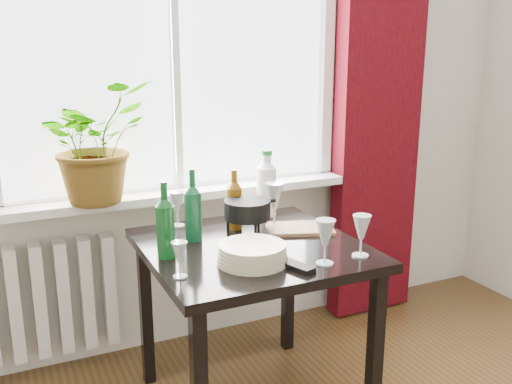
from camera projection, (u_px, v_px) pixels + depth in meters
name	position (u px, v px, depth m)	size (l,w,h in m)	color
window	(173.00, 29.00, 2.65)	(1.72, 0.08, 1.62)	white
windowsill	(183.00, 193.00, 2.78)	(1.72, 0.20, 0.04)	white
curtain	(379.00, 89.00, 3.09)	(0.50, 0.12, 2.56)	#37050B
radiator	(27.00, 303.00, 2.61)	(0.80, 0.10, 0.55)	silver
table	(252.00, 266.00, 2.34)	(0.85, 0.85, 0.74)	black
potted_plant	(94.00, 143.00, 2.50)	(0.48, 0.42, 0.54)	#2F711E
wine_bottle_left	(165.00, 220.00, 2.14)	(0.07, 0.07, 0.30)	#0D4619
wine_bottle_right	(193.00, 205.00, 2.33)	(0.07, 0.07, 0.30)	#0C4223
bottle_amber	(234.00, 199.00, 2.49)	(0.07, 0.07, 0.27)	brown
cleaning_bottle	(266.00, 182.00, 2.68)	(0.09, 0.09, 0.32)	white
wineglass_front_right	(325.00, 242.00, 2.09)	(0.07, 0.07, 0.18)	#B6C0C4
wineglass_far_right	(361.00, 235.00, 2.17)	(0.07, 0.07, 0.17)	silver
wineglass_back_center	(274.00, 204.00, 2.53)	(0.09, 0.09, 0.21)	#B5BBC3
wineglass_back_left	(177.00, 209.00, 2.53)	(0.07, 0.07, 0.16)	silver
wineglass_front_left	(180.00, 259.00, 1.97)	(0.06, 0.06, 0.13)	#B7BEC5
plate_stack	(252.00, 254.00, 2.12)	(0.27, 0.27, 0.07)	beige
fondue_pot	(247.00, 218.00, 2.42)	(0.23, 0.20, 0.15)	black
tv_remote	(293.00, 265.00, 2.08)	(0.05, 0.18, 0.02)	black
cutting_board	(301.00, 229.00, 2.50)	(0.28, 0.18, 0.01)	#8D613F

